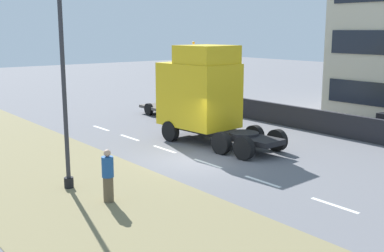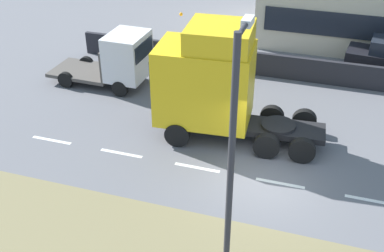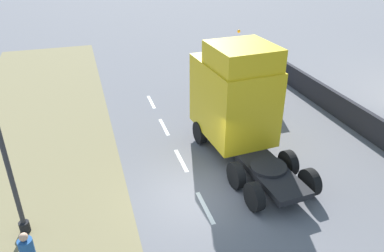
# 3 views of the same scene
# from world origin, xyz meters

# --- Properties ---
(ground_plane) EXTENTS (120.00, 120.00, 0.00)m
(ground_plane) POSITION_xyz_m (0.00, 0.00, 0.00)
(ground_plane) COLOR slate
(ground_plane) RESTS_ON ground
(grass_verge) EXTENTS (7.00, 44.00, 0.01)m
(grass_verge) POSITION_xyz_m (-6.00, 0.00, 0.01)
(grass_verge) COLOR olive
(grass_verge) RESTS_ON ground
(lane_markings) EXTENTS (0.16, 21.00, 0.00)m
(lane_markings) POSITION_xyz_m (0.00, -0.70, 0.00)
(lane_markings) COLOR white
(lane_markings) RESTS_ON ground
(boundary_wall) EXTENTS (0.25, 24.00, 1.26)m
(boundary_wall) POSITION_xyz_m (9.00, 0.00, 0.63)
(boundary_wall) COLOR #232328
(boundary_wall) RESTS_ON ground
(lorry_cab) EXTENTS (3.10, 7.07, 5.01)m
(lorry_cab) POSITION_xyz_m (2.49, 2.70, 2.44)
(lorry_cab) COLOR black
(lorry_cab) RESTS_ON ground
(flatbed_truck) EXTENTS (2.43, 5.15, 2.81)m
(flatbed_truck) POSITION_xyz_m (5.59, 8.22, 1.47)
(flatbed_truck) COLOR silver
(flatbed_truck) RESTS_ON ground
(lamp_post) EXTENTS (1.29, 0.33, 7.88)m
(lamp_post) POSITION_xyz_m (-5.96, -0.10, 3.65)
(lamp_post) COLOR black
(lamp_post) RESTS_ON ground
(pedestrian) EXTENTS (0.39, 0.39, 1.78)m
(pedestrian) POSITION_xyz_m (-5.60, -2.27, 0.88)
(pedestrian) COLOR brown
(pedestrian) RESTS_ON ground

